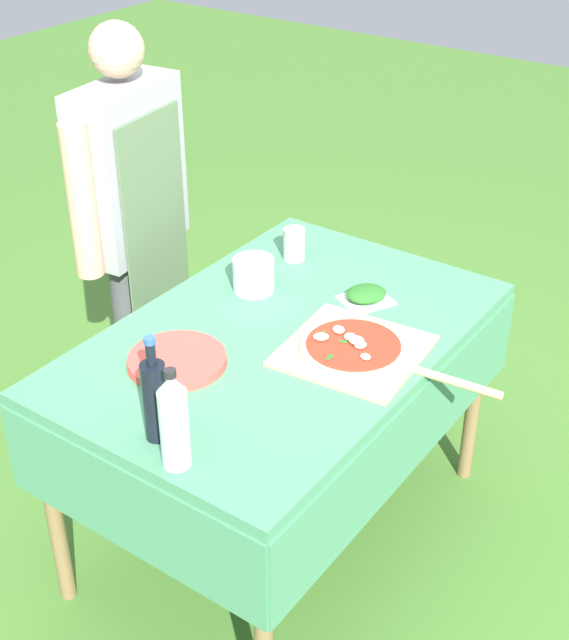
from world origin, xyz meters
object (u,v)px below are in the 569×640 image
(pizza_on_peel, at_px, (357,350))
(water_bottle, at_px, (174,421))
(prep_table, at_px, (282,360))
(sauce_jar, at_px, (294,246))
(herb_container, at_px, (366,295))
(plate_stack, at_px, (177,360))
(mixing_tub, at_px, (254,275))
(oil_bottle, at_px, (155,399))
(person_cook, at_px, (133,210))

(pizza_on_peel, distance_m, water_bottle, 0.67)
(prep_table, xyz_separation_m, sauce_jar, (0.41, 0.24, 0.14))
(herb_container, xyz_separation_m, plate_stack, (-0.60, 0.25, -0.01))
(prep_table, xyz_separation_m, mixing_tub, (0.16, 0.22, 0.15))
(water_bottle, bearing_deg, oil_bottle, 64.89)
(prep_table, relative_size, oil_bottle, 4.67)
(mixing_tub, relative_size, sauce_jar, 1.19)
(herb_container, bearing_deg, plate_stack, 157.43)
(person_cook, distance_m, oil_bottle, 1.09)
(pizza_on_peel, relative_size, herb_container, 3.30)
(mixing_tub, bearing_deg, prep_table, -125.93)
(oil_bottle, xyz_separation_m, plate_stack, (0.27, 0.17, -0.10))
(prep_table, height_order, herb_container, herb_container)
(herb_container, height_order, sauce_jar, sauce_jar)
(pizza_on_peel, bearing_deg, sauce_jar, 46.59)
(person_cook, bearing_deg, plate_stack, 44.93)
(oil_bottle, distance_m, water_bottle, 0.12)
(mixing_tub, bearing_deg, herb_container, -66.06)
(oil_bottle, distance_m, mixing_tub, 0.77)
(oil_bottle, bearing_deg, pizza_on_peel, -19.12)
(person_cook, xyz_separation_m, plate_stack, (-0.49, -0.62, -0.11))
(prep_table, height_order, pizza_on_peel, pizza_on_peel)
(oil_bottle, bearing_deg, sauce_jar, 15.30)
(mixing_tub, bearing_deg, plate_stack, -170.44)
(water_bottle, relative_size, herb_container, 1.40)
(mixing_tub, relative_size, plate_stack, 0.47)
(prep_table, height_order, water_bottle, water_bottle)
(pizza_on_peel, height_order, plate_stack, pizza_on_peel)
(pizza_on_peel, xyz_separation_m, mixing_tub, (0.12, 0.46, 0.04))
(plate_stack, bearing_deg, mixing_tub, 9.56)
(prep_table, relative_size, water_bottle, 5.04)
(water_bottle, height_order, mixing_tub, water_bottle)
(prep_table, xyz_separation_m, oil_bottle, (-0.56, -0.03, 0.21))
(oil_bottle, bearing_deg, person_cook, 46.29)
(water_bottle, relative_size, mixing_tub, 2.06)
(prep_table, relative_size, pizza_on_peel, 2.13)
(herb_container, xyz_separation_m, sauce_jar, (0.10, 0.34, 0.03))
(person_cook, xyz_separation_m, pizza_on_peel, (-0.15, -1.00, -0.11))
(herb_container, bearing_deg, person_cook, 97.52)
(person_cook, height_order, herb_container, person_cook)
(water_bottle, bearing_deg, person_cook, 48.05)
(water_bottle, xyz_separation_m, herb_container, (0.92, 0.03, -0.11))
(water_bottle, distance_m, sauce_jar, 1.09)
(herb_container, height_order, mixing_tub, mixing_tub)
(oil_bottle, xyz_separation_m, mixing_tub, (0.73, 0.25, -0.06))
(person_cook, height_order, plate_stack, person_cook)
(person_cook, relative_size, oil_bottle, 5.29)
(prep_table, xyz_separation_m, plate_stack, (-0.30, 0.15, 0.10))
(pizza_on_peel, distance_m, mixing_tub, 0.48)
(oil_bottle, relative_size, mixing_tub, 2.21)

